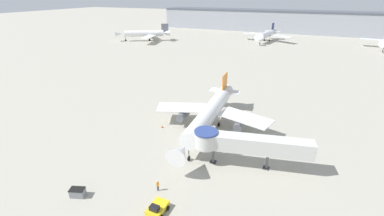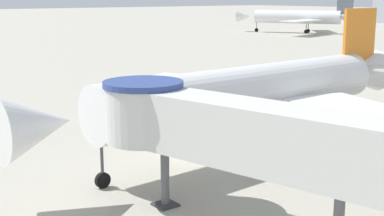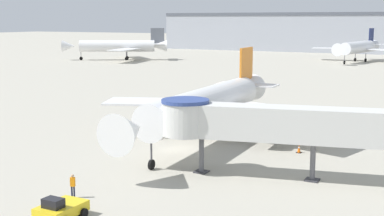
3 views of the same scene
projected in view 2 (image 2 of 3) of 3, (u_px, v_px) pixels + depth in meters
ground_plane at (198, 157)px, 35.59m from camera, size 800.00×800.00×0.00m
main_airplane at (256, 92)px, 36.82m from camera, size 27.21×33.18×9.52m
jet_bridge at (251, 135)px, 23.16m from camera, size 19.82×7.22×6.31m
traffic_cone_port_wing at (138, 123)px, 43.45m from camera, size 0.43×0.43×0.71m
traffic_cone_starboard_wing at (380, 184)px, 29.34m from camera, size 0.50×0.50×0.82m
background_jet_gray_tail at (300, 17)px, 151.58m from camera, size 31.70×29.94×10.27m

